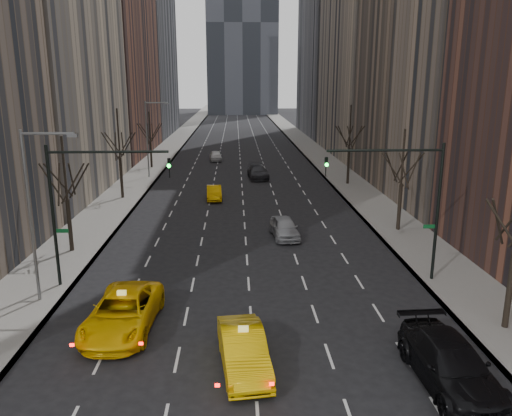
{
  "coord_description": "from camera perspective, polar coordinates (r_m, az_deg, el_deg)",
  "views": [
    {
      "loc": [
        -0.69,
        -15.0,
        11.47
      ],
      "look_at": [
        0.6,
        16.1,
        3.5
      ],
      "focal_mm": 35.0,
      "sensor_mm": 36.0,
      "label": 1
    }
  ],
  "objects": [
    {
      "name": "tree_lw_b",
      "position": [
        35.74,
        -20.76,
        0.89
      ],
      "size": [
        3.36,
        3.5,
        7.82
      ],
      "color": "black",
      "rests_on": "ground"
    },
    {
      "name": "traffic_mast_right",
      "position": [
        29.34,
        17.2,
        1.95
      ],
      "size": [
        6.69,
        0.39,
        8.0
      ],
      "color": "black",
      "rests_on": "ground"
    },
    {
      "name": "streetlight_far",
      "position": [
        61.14,
        -12.05,
        8.56
      ],
      "size": [
        2.83,
        0.22,
        9.0
      ],
      "color": "slate",
      "rests_on": "ground"
    },
    {
      "name": "far_car_white",
      "position": [
        74.0,
        -4.62,
        5.97
      ],
      "size": [
        2.05,
        4.36,
        1.44
      ],
      "primitive_type": "imported",
      "rotation": [
        0.0,
        0.0,
        0.08
      ],
      "color": "silver",
      "rests_on": "ground"
    },
    {
      "name": "far_suv_grey",
      "position": [
        60.27,
        0.22,
        4.16
      ],
      "size": [
        2.65,
        5.63,
        1.59
      ],
      "primitive_type": "imported",
      "rotation": [
        0.0,
        0.0,
        0.08
      ],
      "color": "#2A2A2E",
      "rests_on": "ground"
    },
    {
      "name": "tree_lw_d",
      "position": [
        68.41,
        -11.97,
        7.42
      ],
      "size": [
        3.36,
        3.5,
        7.36
      ],
      "color": "black",
      "rests_on": "ground"
    },
    {
      "name": "tree_lw_c",
      "position": [
        50.84,
        -15.27,
        5.45
      ],
      "size": [
        3.36,
        3.5,
        8.74
      ],
      "color": "black",
      "rests_on": "ground"
    },
    {
      "name": "sidewalk_right",
      "position": [
        86.74,
        6.27,
        6.73
      ],
      "size": [
        4.5,
        320.0,
        0.15
      ],
      "primitive_type": "cube",
      "color": "slate",
      "rests_on": "ground"
    },
    {
      "name": "traffic_mast_left",
      "position": [
        28.91,
        -19.25,
        1.6
      ],
      "size": [
        6.69,
        0.39,
        8.0
      ],
      "color": "black",
      "rests_on": "ground"
    },
    {
      "name": "tree_rw_b",
      "position": [
        39.88,
        16.25,
        2.58
      ],
      "size": [
        3.36,
        3.5,
        7.82
      ],
      "color": "black",
      "rests_on": "ground"
    },
    {
      "name": "streetlight_near",
      "position": [
        27.61,
        -23.88,
        0.88
      ],
      "size": [
        2.83,
        0.22,
        9.0
      ],
      "color": "slate",
      "rests_on": "ground"
    },
    {
      "name": "taxi_suv",
      "position": [
        24.81,
        -14.98,
        -11.43
      ],
      "size": [
        3.25,
        6.48,
        1.76
      ],
      "primitive_type": "imported",
      "rotation": [
        0.0,
        0.0,
        -0.05
      ],
      "color": "#FCC205",
      "rests_on": "ground"
    },
    {
      "name": "taxi_sedan",
      "position": [
        21.13,
        -1.45,
        -15.89
      ],
      "size": [
        2.35,
        5.2,
        1.65
      ],
      "primitive_type": "imported",
      "rotation": [
        0.0,
        0.0,
        0.12
      ],
      "color": "#DFAC04",
      "rests_on": "ground"
    },
    {
      "name": "far_taxi",
      "position": [
        49.62,
        -4.81,
        1.75
      ],
      "size": [
        1.67,
        4.19,
        1.35
      ],
      "primitive_type": "imported",
      "rotation": [
        0.0,
        0.0,
        0.06
      ],
      "color": "#E4A104",
      "rests_on": "ground"
    },
    {
      "name": "parked_suv_black",
      "position": [
        21.47,
        21.3,
        -16.25
      ],
      "size": [
        2.76,
        6.23,
        1.78
      ],
      "primitive_type": "imported",
      "rotation": [
        0.0,
        0.0,
        0.04
      ],
      "color": "black",
      "rests_on": "ground"
    },
    {
      "name": "silver_sedan_ahead",
      "position": [
        37.52,
        3.27,
        -2.23
      ],
      "size": [
        2.22,
        4.66,
        1.54
      ],
      "primitive_type": "imported",
      "rotation": [
        0.0,
        0.0,
        0.09
      ],
      "color": "gray",
      "rests_on": "ground"
    },
    {
      "name": "sidewalk_left",
      "position": [
        86.54,
        -10.09,
        6.58
      ],
      "size": [
        4.5,
        320.0,
        0.15
      ],
      "primitive_type": "cube",
      "color": "slate",
      "rests_on": "ground"
    },
    {
      "name": "tree_rw_c",
      "position": [
        56.94,
        10.6,
        6.62
      ],
      "size": [
        3.36,
        3.5,
        8.74
      ],
      "color": "black",
      "rests_on": "ground"
    },
    {
      "name": "bld_left_far",
      "position": [
        84.29,
        -17.85,
        20.9
      ],
      "size": [
        14.0,
        28.0,
        44.0
      ],
      "primitive_type": "cube",
      "color": "brown",
      "rests_on": "ground"
    }
  ]
}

